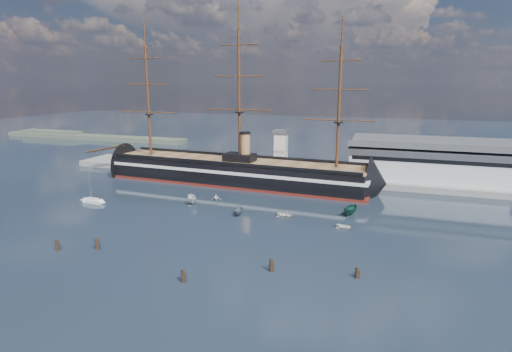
% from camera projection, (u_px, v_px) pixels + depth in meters
% --- Properties ---
extents(ground, '(600.00, 600.00, 0.00)m').
position_uv_depth(ground, '(238.00, 201.00, 122.50)').
color(ground, black).
rests_on(ground, ground).
extents(quay, '(180.00, 18.00, 2.00)m').
position_uv_depth(quay, '(302.00, 177.00, 152.44)').
color(quay, slate).
rests_on(quay, ground).
extents(warehouse, '(63.00, 21.00, 11.60)m').
position_uv_depth(warehouse, '(449.00, 162.00, 138.90)').
color(warehouse, '#B7BABC').
rests_on(warehouse, ground).
extents(quay_tower, '(5.00, 5.00, 15.00)m').
position_uv_depth(quay_tower, '(281.00, 151.00, 149.80)').
color(quay_tower, silver).
rests_on(quay_tower, ground).
extents(shoreline, '(120.00, 10.00, 4.00)m').
position_uv_depth(shoreline, '(80.00, 136.00, 254.57)').
color(shoreline, '#3F4C38').
rests_on(shoreline, ground).
extents(warship, '(113.29, 20.96, 53.94)m').
position_uv_depth(warship, '(229.00, 171.00, 143.63)').
color(warship, black).
rests_on(warship, ground).
extents(sailboat, '(6.65, 2.59, 10.38)m').
position_uv_depth(sailboat, '(93.00, 201.00, 120.73)').
color(sailboat, silver).
rests_on(sailboat, ground).
extents(motorboat_a, '(7.46, 6.02, 2.86)m').
position_uv_depth(motorboat_a, '(192.00, 204.00, 120.06)').
color(motorboat_a, silver).
rests_on(motorboat_a, ground).
extents(motorboat_b, '(1.92, 3.27, 1.43)m').
position_uv_depth(motorboat_b, '(286.00, 217.00, 108.36)').
color(motorboat_b, silver).
rests_on(motorboat_b, ground).
extents(motorboat_c, '(5.92, 3.37, 2.23)m').
position_uv_depth(motorboat_c, '(238.00, 215.00, 109.86)').
color(motorboat_c, slate).
rests_on(motorboat_c, ground).
extents(motorboat_d, '(5.70, 4.70, 1.94)m').
position_uv_depth(motorboat_d, '(216.00, 200.00, 123.64)').
color(motorboat_d, white).
rests_on(motorboat_d, ground).
extents(motorboat_e, '(2.04, 3.03, 1.31)m').
position_uv_depth(motorboat_e, '(345.00, 229.00, 99.81)').
color(motorboat_e, silver).
rests_on(motorboat_e, ground).
extents(motorboat_f, '(7.53, 4.41, 2.84)m').
position_uv_depth(motorboat_f, '(350.00, 215.00, 109.93)').
color(motorboat_f, '#0E392A').
rests_on(motorboat_f, ground).
extents(piling_near_left, '(0.64, 0.64, 3.07)m').
position_uv_depth(piling_near_left, '(57.00, 251.00, 86.95)').
color(piling_near_left, black).
rests_on(piling_near_left, ground).
extents(piling_near_mid, '(0.64, 0.64, 3.06)m').
position_uv_depth(piling_near_mid, '(183.00, 282.00, 73.37)').
color(piling_near_mid, black).
rests_on(piling_near_mid, ground).
extents(piling_near_right, '(0.64, 0.64, 3.14)m').
position_uv_depth(piling_near_right, '(271.00, 271.00, 77.52)').
color(piling_near_right, black).
rests_on(piling_near_right, ground).
extents(piling_far_right, '(0.64, 0.64, 2.70)m').
position_uv_depth(piling_far_right, '(357.00, 278.00, 74.89)').
color(piling_far_right, black).
rests_on(piling_far_right, ground).
extents(piling_extra, '(0.64, 0.64, 3.15)m').
position_uv_depth(piling_extra, '(97.00, 249.00, 87.60)').
color(piling_extra, black).
rests_on(piling_extra, ground).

